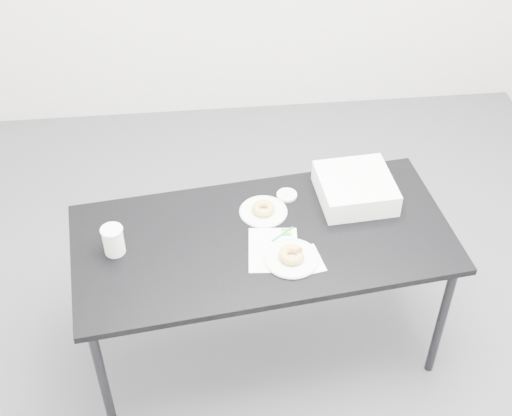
{
  "coord_description": "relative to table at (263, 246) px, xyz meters",
  "views": [
    {
      "loc": [
        -0.33,
        -2.33,
        2.92
      ],
      "look_at": [
        -0.09,
        0.02,
        0.79
      ],
      "focal_mm": 50.0,
      "sensor_mm": 36.0,
      "label": 1
    }
  ],
  "objects": [
    {
      "name": "floor",
      "position": [
        0.07,
        0.12,
        -0.7
      ],
      "size": [
        4.0,
        4.0,
        0.0
      ],
      "primitive_type": "plane",
      "color": "#4A494E",
      "rests_on": "ground"
    },
    {
      "name": "table",
      "position": [
        0.0,
        0.0,
        0.0
      ],
      "size": [
        1.73,
        0.96,
        0.75
      ],
      "rotation": [
        0.0,
        0.0,
        0.12
      ],
      "color": "black",
      "rests_on": "floor"
    },
    {
      "name": "scorecard",
      "position": [
        0.03,
        -0.09,
        0.06
      ],
      "size": [
        0.23,
        0.29,
        0.0
      ],
      "primitive_type": "cube",
      "rotation": [
        0.0,
        0.0,
        -0.09
      ],
      "color": "white",
      "rests_on": "table"
    },
    {
      "name": "logo_patch",
      "position": [
        0.1,
        0.01,
        0.06
      ],
      "size": [
        0.05,
        0.05,
        0.0
      ],
      "primitive_type": "cube",
      "rotation": [
        0.0,
        0.0,
        -0.09
      ],
      "color": "green",
      "rests_on": "scorecard"
    },
    {
      "name": "pen",
      "position": [
        0.09,
        -0.0,
        0.06
      ],
      "size": [
        0.1,
        0.08,
        0.01
      ],
      "primitive_type": "cylinder",
      "rotation": [
        0.0,
        1.57,
        0.66
      ],
      "color": "#0D9553",
      "rests_on": "scorecard"
    },
    {
      "name": "napkin",
      "position": [
        0.15,
        -0.17,
        0.06
      ],
      "size": [
        0.19,
        0.19,
        0.0
      ],
      "primitive_type": "cube",
      "rotation": [
        0.0,
        0.0,
        0.19
      ],
      "color": "white",
      "rests_on": "table"
    },
    {
      "name": "plate_near",
      "position": [
        0.1,
        -0.15,
        0.06
      ],
      "size": [
        0.24,
        0.24,
        0.01
      ],
      "primitive_type": "cylinder",
      "color": "white",
      "rests_on": "napkin"
    },
    {
      "name": "donut_near",
      "position": [
        0.1,
        -0.15,
        0.08
      ],
      "size": [
        0.12,
        0.12,
        0.04
      ],
      "primitive_type": "torus",
      "rotation": [
        0.0,
        0.0,
        0.05
      ],
      "color": "gold",
      "rests_on": "plate_near"
    },
    {
      "name": "plate_far",
      "position": [
        0.02,
        0.16,
        0.06
      ],
      "size": [
        0.22,
        0.22,
        0.01
      ],
      "primitive_type": "cylinder",
      "color": "white",
      "rests_on": "table"
    },
    {
      "name": "donut_far",
      "position": [
        0.02,
        0.16,
        0.08
      ],
      "size": [
        0.13,
        0.13,
        0.03
      ],
      "primitive_type": "torus",
      "rotation": [
        0.0,
        0.0,
        0.33
      ],
      "color": "gold",
      "rests_on": "plate_far"
    },
    {
      "name": "coffee_cup",
      "position": [
        -0.64,
        -0.03,
        0.12
      ],
      "size": [
        0.09,
        0.09,
        0.13
      ],
      "primitive_type": "cylinder",
      "color": "white",
      "rests_on": "table"
    },
    {
      "name": "cup_lid",
      "position": [
        0.14,
        0.25,
        0.06
      ],
      "size": [
        0.09,
        0.09,
        0.01
      ],
      "primitive_type": "cylinder",
      "color": "white",
      "rests_on": "table"
    },
    {
      "name": "bakery_box",
      "position": [
        0.45,
        0.22,
        0.11
      ],
      "size": [
        0.35,
        0.35,
        0.11
      ],
      "primitive_type": "cube",
      "rotation": [
        0.0,
        0.0,
        0.08
      ],
      "color": "white",
      "rests_on": "table"
    }
  ]
}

